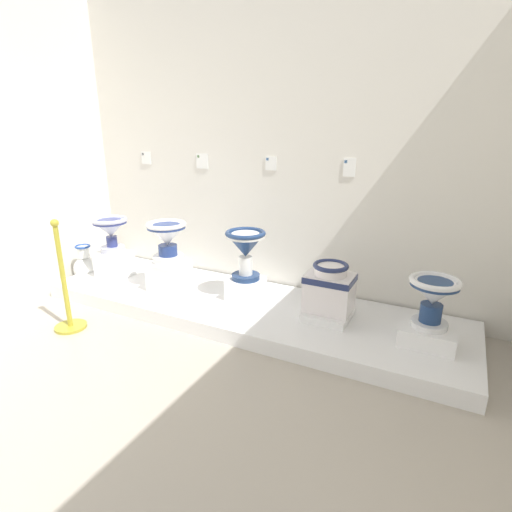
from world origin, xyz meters
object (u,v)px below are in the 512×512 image
(antique_toilet_leftmost, at_px, (433,294))
(decorative_vase_companion, at_px, (85,267))
(info_placard_first, at_px, (146,158))
(info_placard_third, at_px, (271,163))
(plinth_block_slender_white, at_px, (170,275))
(plinth_block_rightmost, at_px, (114,264))
(plinth_block_pale_glazed, at_px, (328,314))
(plinth_block_central_ornate, at_px, (246,288))
(antique_toilet_slender_white, at_px, (167,237))
(antique_toilet_rightmost, at_px, (110,229))
(plinth_block_leftmost, at_px, (427,335))
(stanchion_post_near_left, at_px, (66,298))
(antique_toilet_central_ornate, at_px, (246,246))
(info_placard_fourth, at_px, (349,167))
(info_placard_second, at_px, (202,161))
(antique_toilet_pale_glazed, at_px, (330,287))

(antique_toilet_leftmost, bearing_deg, decorative_vase_companion, -179.43)
(info_placard_first, xyz_separation_m, info_placard_third, (1.49, -0.00, -0.00))
(plinth_block_slender_white, bearing_deg, plinth_block_rightmost, 179.63)
(plinth_block_pale_glazed, bearing_deg, plinth_block_central_ornate, 177.40)
(antique_toilet_slender_white, relative_size, antique_toilet_leftmost, 1.05)
(antique_toilet_slender_white, bearing_deg, info_placard_third, 37.56)
(plinth_block_central_ornate, bearing_deg, antique_toilet_rightmost, -175.25)
(plinth_block_slender_white, relative_size, antique_toilet_slender_white, 0.91)
(plinth_block_pale_glazed, relative_size, plinth_block_leftmost, 1.00)
(antique_toilet_rightmost, distance_m, info_placard_third, 1.74)
(info_placard_third, relative_size, stanchion_post_near_left, 0.13)
(antique_toilet_central_ornate, xyz_separation_m, info_placard_fourth, (0.74, 0.47, 0.67))
(info_placard_first, height_order, info_placard_third, info_placard_first)
(decorative_vase_companion, bearing_deg, antique_toilet_slender_white, 0.96)
(plinth_block_rightmost, bearing_deg, decorative_vase_companion, -176.74)
(decorative_vase_companion, bearing_deg, plinth_block_central_ornate, 4.42)
(plinth_block_central_ornate, xyz_separation_m, plinth_block_pale_glazed, (0.78, -0.04, -0.06))
(antique_toilet_rightmost, relative_size, decorative_vase_companion, 0.85)
(antique_toilet_central_ornate, relative_size, antique_toilet_leftmost, 1.21)
(plinth_block_leftmost, relative_size, info_placard_third, 3.03)
(info_placard_second, bearing_deg, decorative_vase_companion, -151.95)
(info_placard_second, bearing_deg, info_placard_third, -0.00)
(plinth_block_leftmost, xyz_separation_m, stanchion_post_near_left, (-2.70, -0.84, 0.07))
(info_placard_fourth, bearing_deg, stanchion_post_near_left, -143.27)
(plinth_block_slender_white, distance_m, antique_toilet_central_ornate, 0.85)
(antique_toilet_slender_white, height_order, info_placard_first, info_placard_first)
(plinth_block_central_ornate, xyz_separation_m, stanchion_post_near_left, (-1.16, -0.96, 0.05))
(antique_toilet_rightmost, distance_m, plinth_block_leftmost, 3.05)
(info_placard_fourth, bearing_deg, plinth_block_central_ornate, -147.81)
(antique_toilet_rightmost, bearing_deg, info_placard_third, 21.56)
(plinth_block_slender_white, distance_m, antique_toilet_slender_white, 0.38)
(antique_toilet_central_ornate, distance_m, info_placard_third, 0.82)
(decorative_vase_companion, bearing_deg, plinth_block_leftmost, 0.57)
(info_placard_fourth, bearing_deg, info_placard_second, 180.00)
(info_placard_first, bearing_deg, antique_toilet_slender_white, -39.97)
(plinth_block_rightmost, height_order, info_placard_third, info_placard_third)
(plinth_block_rightmost, height_order, info_placard_fourth, info_placard_fourth)
(plinth_block_rightmost, bearing_deg, antique_toilet_central_ornate, 4.75)
(plinth_block_leftmost, bearing_deg, info_placard_fourth, 143.84)
(plinth_block_pale_glazed, height_order, info_placard_fourth, info_placard_fourth)
(plinth_block_pale_glazed, distance_m, antique_toilet_leftmost, 0.84)
(antique_toilet_rightmost, distance_m, plinth_block_pale_glazed, 2.31)
(plinth_block_pale_glazed, xyz_separation_m, info_placard_third, (-0.76, 0.50, 1.13))
(decorative_vase_companion, bearing_deg, antique_toilet_central_ornate, 4.42)
(decorative_vase_companion, bearing_deg, info_placard_third, 17.82)
(plinth_block_pale_glazed, height_order, antique_toilet_pale_glazed, antique_toilet_pale_glazed)
(info_placard_second, xyz_separation_m, decorative_vase_companion, (-1.15, -0.61, -1.11))
(plinth_block_rightmost, bearing_deg, plinth_block_leftmost, 0.20)
(plinth_block_rightmost, height_order, plinth_block_leftmost, plinth_block_rightmost)
(plinth_block_central_ornate, xyz_separation_m, plinth_block_leftmost, (1.54, -0.11, -0.03))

